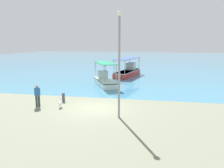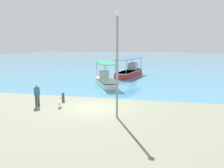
{
  "view_description": "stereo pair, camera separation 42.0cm",
  "coord_description": "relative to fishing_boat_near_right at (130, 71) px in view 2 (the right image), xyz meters",
  "views": [
    {
      "loc": [
        4.15,
        -15.06,
        4.8
      ],
      "look_at": [
        0.54,
        3.98,
        1.08
      ],
      "focal_mm": 35.0,
      "sensor_mm": 36.0,
      "label": 1
    },
    {
      "loc": [
        4.56,
        -14.98,
        4.8
      ],
      "look_at": [
        0.54,
        3.98,
        1.08
      ],
      "focal_mm": 35.0,
      "sensor_mm": 36.0,
      "label": 2
    }
  ],
  "objects": [
    {
      "name": "fishing_boat_near_right",
      "position": [
        0.0,
        0.0,
        0.0
      ],
      "size": [
        3.33,
        6.99,
        2.53
      ],
      "color": "red",
      "rests_on": "harbor_water"
    },
    {
      "name": "fisherman_standing",
      "position": [
        -4.89,
        -16.79,
        0.28
      ],
      "size": [
        0.45,
        0.42,
        1.69
      ],
      "color": "#2C403C",
      "rests_on": "ground"
    },
    {
      "name": "harbor_water",
      "position": [
        -0.54,
        31.63,
        -0.63
      ],
      "size": [
        110.0,
        90.0,
        0.0
      ],
      "primitive_type": "cube",
      "color": "teal",
      "rests_on": "ground"
    },
    {
      "name": "ground",
      "position": [
        -0.54,
        -16.37,
        -0.63
      ],
      "size": [
        120.0,
        120.0,
        0.0
      ],
      "primitive_type": "plane",
      "color": "slate"
    },
    {
      "name": "fishing_boat_center",
      "position": [
        -1.76,
        -7.61,
        -0.05
      ],
      "size": [
        3.66,
        5.26,
        2.57
      ],
      "color": "white",
      "rests_on": "harbor_water"
    },
    {
      "name": "pelican",
      "position": [
        -3.11,
        -16.71,
        -0.26
      ],
      "size": [
        0.41,
        0.8,
        0.8
      ],
      "color": "#E0997A",
      "rests_on": "ground"
    },
    {
      "name": "mooring_bollard",
      "position": [
        -3.54,
        -15.12,
        -0.23
      ],
      "size": [
        0.25,
        0.25,
        0.75
      ],
      "color": "#47474C",
      "rests_on": "ground"
    },
    {
      "name": "lamp_post",
      "position": [
        1.53,
        -18.07,
        3.04
      ],
      "size": [
        0.28,
        0.28,
        6.61
      ],
      "color": "gray",
      "rests_on": "ground"
    }
  ]
}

